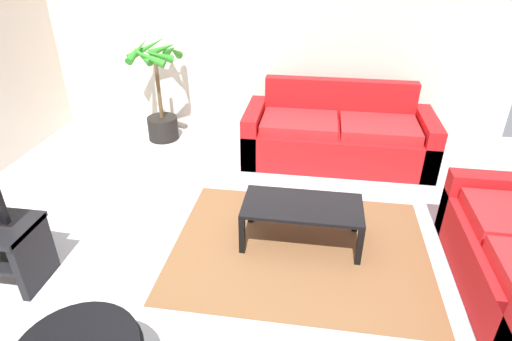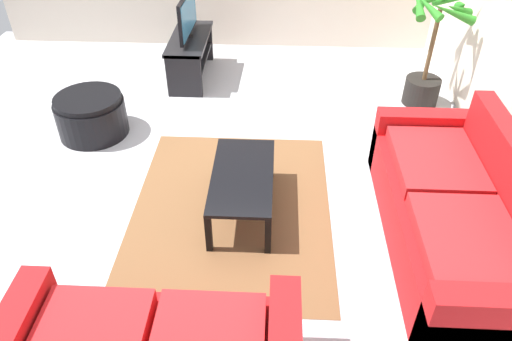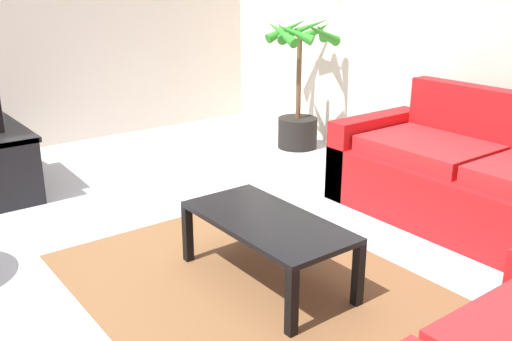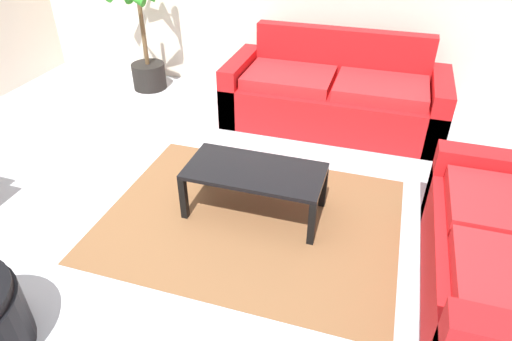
{
  "view_description": "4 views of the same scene",
  "coord_description": "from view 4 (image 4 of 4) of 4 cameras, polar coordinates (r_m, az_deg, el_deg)",
  "views": [
    {
      "loc": [
        0.62,
        -2.4,
        2.38
      ],
      "look_at": [
        0.15,
        0.62,
        0.69
      ],
      "focal_mm": 29.51,
      "sensor_mm": 36.0,
      "label": 1
    },
    {
      "loc": [
        3.68,
        0.89,
        2.85
      ],
      "look_at": [
        0.55,
        0.73,
        0.43
      ],
      "focal_mm": 34.02,
      "sensor_mm": 36.0,
      "label": 2
    },
    {
      "loc": [
        2.86,
        -1.2,
        1.67
      ],
      "look_at": [
        0.4,
        0.66,
        0.62
      ],
      "focal_mm": 40.45,
      "sensor_mm": 36.0,
      "label": 3
    },
    {
      "loc": [
        1.38,
        -1.99,
        2.2
      ],
      "look_at": [
        0.65,
        0.36,
        0.57
      ],
      "focal_mm": 31.33,
      "sensor_mm": 36.0,
      "label": 4
    }
  ],
  "objects": [
    {
      "name": "ground_plane",
      "position": [
        3.27,
        -12.95,
        -9.71
      ],
      "size": [
        6.6,
        6.6,
        0.0
      ],
      "primitive_type": "plane",
      "color": "#B2B2B7"
    },
    {
      "name": "couch_main",
      "position": [
        4.71,
        9.9,
        9.31
      ],
      "size": [
        2.18,
        0.9,
        0.9
      ],
      "color": "red",
      "rests_on": "ground"
    },
    {
      "name": "coffee_table",
      "position": [
        3.31,
        -0.15,
        -0.61
      ],
      "size": [
        1.02,
        0.51,
        0.39
      ],
      "color": "black",
      "rests_on": "ground"
    },
    {
      "name": "area_rug",
      "position": [
        3.44,
        -0.64,
        -6.11
      ],
      "size": [
        2.2,
        1.7,
        0.01
      ],
      "primitive_type": "cube",
      "color": "brown",
      "rests_on": "ground"
    },
    {
      "name": "potted_palm",
      "position": [
        5.57,
        -14.03,
        15.77
      ],
      "size": [
        0.75,
        0.72,
        1.3
      ],
      "color": "black",
      "rests_on": "ground"
    }
  ]
}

